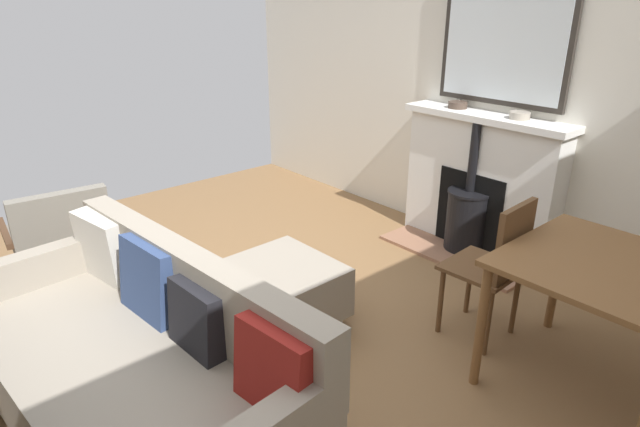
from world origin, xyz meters
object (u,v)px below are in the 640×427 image
Objects in this scene: mantel_bowl_near at (458,104)px; dining_chair_near_fireplace at (497,261)px; mantel_bowl_far at (520,115)px; dining_table at (605,281)px; ottoman at (284,288)px; armchair_accent at (60,230)px; sofa at (137,360)px; fireplace at (477,190)px.

dining_chair_near_fireplace is at bearing 46.18° from mantel_bowl_near.
mantel_bowl_far reaches higher than dining_chair_near_fireplace.
dining_table is 0.60m from dining_chair_near_fireplace.
ottoman is 0.86× the size of armchair_accent.
sofa reaches higher than dining_table.
fireplace is 9.35× the size of mantel_bowl_far.
dining_table is (1.02, 1.39, 0.14)m from fireplace.
mantel_bowl_near is 2.08m from ottoman.
sofa reaches higher than ottoman.
mantel_bowl_near is at bearing -172.81° from sofa.
fireplace is 1.52× the size of dining_chair_near_fireplace.
fireplace is 1.49× the size of dining_table.
mantel_bowl_near is 3.10m from armchair_accent.
mantel_bowl_far reaches higher than mantel_bowl_near.
armchair_accent is (0.89, -1.37, 0.20)m from ottoman.
dining_chair_near_fireplace is (1.05, 0.55, -0.62)m from mantel_bowl_far.
mantel_bowl_far is 0.16× the size of dining_table.
dining_table is (-1.72, 2.90, 0.19)m from armchair_accent.
ottoman is at bearing 123.21° from armchair_accent.
armchair_accent is 2.88m from dining_chair_near_fireplace.
fireplace is 1.73m from dining_table.
mantel_bowl_near is (-0.03, -0.29, 0.64)m from fireplace.
mantel_bowl_far is at bearing -152.21° from dining_chair_near_fireplace.
mantel_bowl_far is 3.35m from armchair_accent.
sofa is 2.29m from dining_table.
fireplace is at bearing -178.39° from sofa.
mantel_bowl_far is 3.02m from sofa.
ottoman is 1.78m from dining_table.
mantel_bowl_near is 0.20× the size of armchair_accent.
armchair_accent is (2.74, -1.51, -0.05)m from fireplace.
ottoman is 1.29m from dining_chair_near_fireplace.
fireplace is 9.03× the size of mantel_bowl_near.
armchair_accent is at bearing -32.42° from mantel_bowl_far.
mantel_bowl_far reaches higher than dining_table.
dining_table is at bearing 57.89° from mantel_bowl_near.
dining_table is 1.02× the size of dining_chair_near_fireplace.
mantel_bowl_near is 0.07× the size of sofa.
mantel_bowl_near is at bearing 156.24° from armchair_accent.
mantel_bowl_far is 1.34m from dining_chair_near_fireplace.
mantel_bowl_near is at bearing -175.54° from ottoman.
armchair_accent is (2.77, -1.22, -0.69)m from mantel_bowl_near.
dining_table is at bearing 120.66° from armchair_accent.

